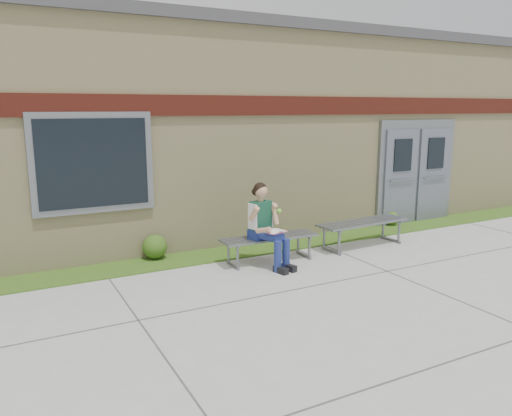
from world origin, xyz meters
TOP-DOWN VIEW (x-y plane):
  - ground at (0.00, 0.00)m, footprint 80.00×80.00m
  - grass_strip at (0.00, 2.60)m, footprint 16.00×0.80m
  - school_building at (-0.00, 5.99)m, footprint 16.20×6.22m
  - bench_left at (-0.40, 1.85)m, footprint 1.70×0.52m
  - bench_right at (1.60, 1.85)m, footprint 1.90×0.63m
  - girl at (-0.57, 1.65)m, footprint 0.56×0.88m
  - shrub_mid at (-2.09, 2.85)m, footprint 0.42×0.42m
  - shrub_east at (3.26, 2.85)m, footprint 0.30×0.30m

SIDE VIEW (x-z plane):
  - ground at x=0.00m, z-range 0.00..0.00m
  - grass_strip at x=0.00m, z-range 0.00..0.02m
  - shrub_east at x=3.26m, z-range 0.02..0.32m
  - shrub_mid at x=-2.09m, z-range 0.02..0.44m
  - bench_left at x=-0.40m, z-range 0.12..0.56m
  - bench_right at x=1.60m, z-range 0.13..0.62m
  - girl at x=-0.57m, z-range 0.02..1.39m
  - school_building at x=0.00m, z-range 0.00..4.20m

